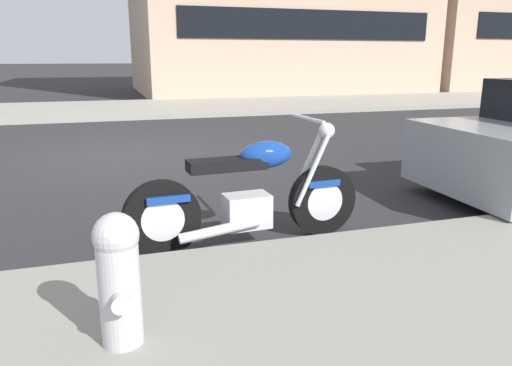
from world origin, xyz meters
The scene contains 5 objects.
ground_plane centered at (0.00, 0.00, 0.00)m, with size 260.00×260.00×0.00m, color #28282B.
sidewalk_far_curb centered at (12.00, 7.33, 0.07)m, with size 120.00×5.00×0.14m, color gray.
parking_stall_stripe centered at (0.00, -4.23, 0.00)m, with size 0.12×2.20×0.01m, color silver.
parked_motorcycle centered at (0.86, -4.61, 0.44)m, with size 2.17×0.62×1.13m.
fire_hydrant centered at (-0.31, -6.13, 0.53)m, with size 0.24×0.36×0.73m.
Camera 1 is at (-0.34, -8.60, 1.64)m, focal length 34.29 mm.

